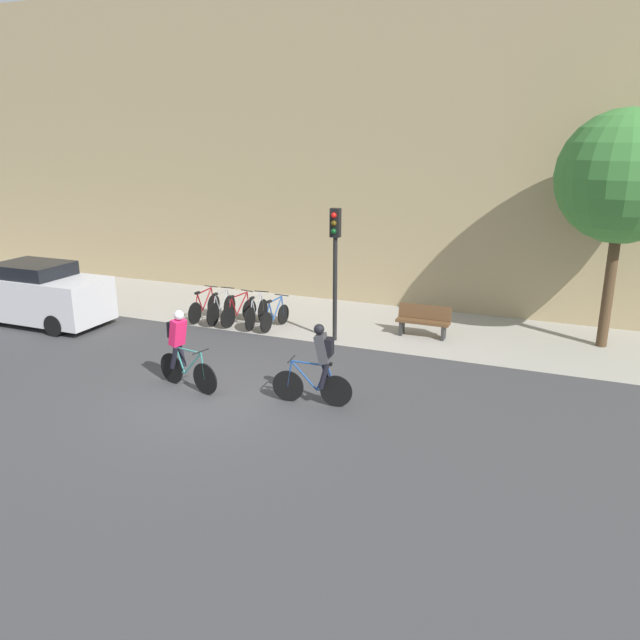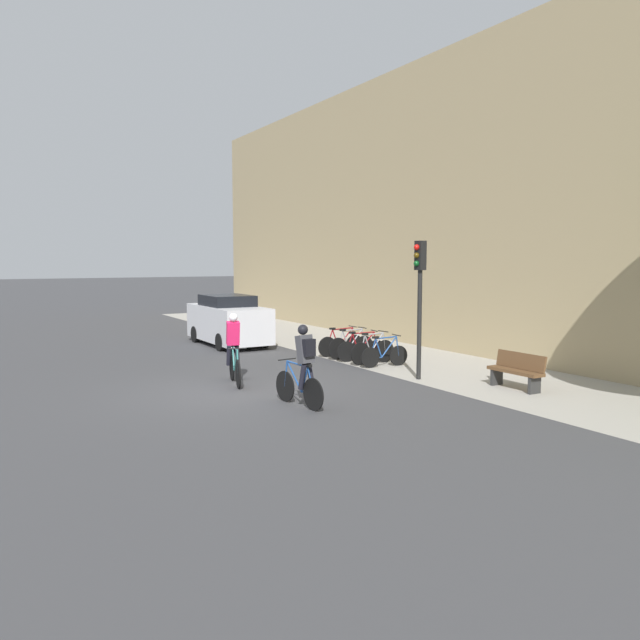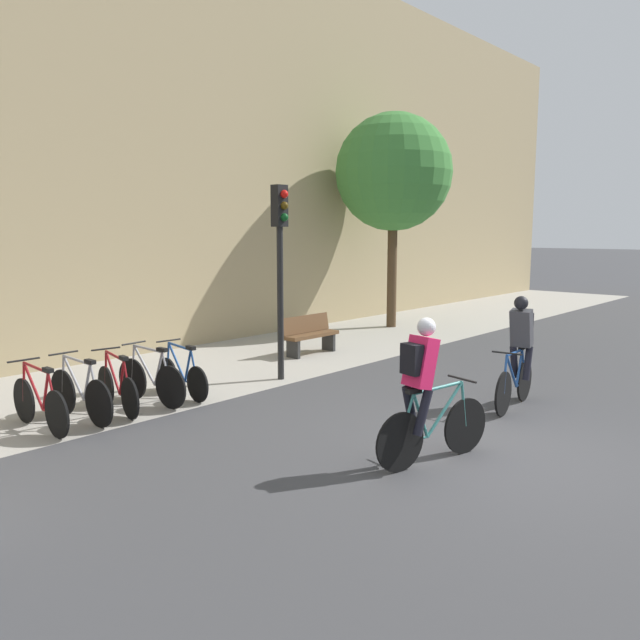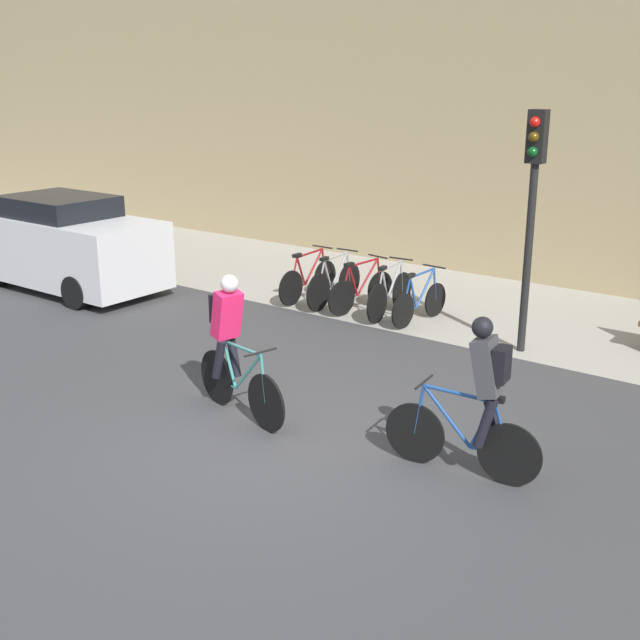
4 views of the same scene
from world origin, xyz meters
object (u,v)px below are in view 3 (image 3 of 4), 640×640
at_px(parked_bike_0, 40,403).
at_px(parked_bike_2, 117,388).
at_px(cyclist_grey, 519,348).
at_px(parked_bike_1, 80,394).
at_px(cyclist_pink, 425,389).
at_px(parked_bike_3, 151,380).
at_px(traffic_light_pole, 280,246).
at_px(parked_bike_4, 182,375).
at_px(bench, 310,334).

distance_m(parked_bike_0, parked_bike_2, 1.21).
height_order(cyclist_grey, parked_bike_0, cyclist_grey).
distance_m(parked_bike_1, parked_bike_2, 0.60).
height_order(cyclist_pink, parked_bike_0, cyclist_pink).
distance_m(parked_bike_3, traffic_light_pole, 3.39).
bearing_deg(parked_bike_3, parked_bike_1, -179.97).
height_order(cyclist_pink, traffic_light_pole, traffic_light_pole).
bearing_deg(cyclist_grey, parked_bike_0, 141.81).
xyz_separation_m(parked_bike_4, bench, (4.21, 0.92, 0.08)).
distance_m(cyclist_pink, parked_bike_4, 4.80).
bearing_deg(bench, parked_bike_1, -171.29).
bearing_deg(bench, parked_bike_0, -172.07).
xyz_separation_m(cyclist_grey, parked_bike_4, (-3.29, 4.49, -0.57)).
xyz_separation_m(parked_bike_1, parked_bike_2, (0.60, -0.00, -0.02)).
bearing_deg(traffic_light_pole, parked_bike_3, 172.25).
relative_size(parked_bike_1, parked_bike_2, 1.06).
xyz_separation_m(cyclist_pink, parked_bike_0, (-2.47, 4.77, -0.54)).
xyz_separation_m(parked_bike_0, parked_bike_3, (1.82, 0.00, 0.01)).
xyz_separation_m(parked_bike_4, traffic_light_pole, (2.02, -0.36, 2.14)).
bearing_deg(parked_bike_2, bench, 9.67).
height_order(cyclist_pink, cyclist_grey, cyclist_pink).
relative_size(parked_bike_4, bench, 1.05).
bearing_deg(cyclist_grey, parked_bike_3, 130.90).
bearing_deg(parked_bike_0, parked_bike_2, 0.01).
bearing_deg(parked_bike_2, parked_bike_0, -179.99).
relative_size(cyclist_pink, bench, 1.20).
distance_m(parked_bike_3, bench, 4.90).
height_order(parked_bike_0, traffic_light_pole, traffic_light_pole).
height_order(parked_bike_1, parked_bike_3, parked_bike_1).
bearing_deg(parked_bike_0, bench, 7.93).
bearing_deg(parked_bike_3, traffic_light_pole, -7.75).
bearing_deg(traffic_light_pole, parked_bike_2, 173.71).
distance_m(cyclist_grey, parked_bike_2, 6.38).
distance_m(parked_bike_0, parked_bike_4, 2.42).
bearing_deg(parked_bike_2, parked_bike_1, 179.94).
height_order(parked_bike_2, traffic_light_pole, traffic_light_pole).
bearing_deg(parked_bike_0, cyclist_grey, -38.19).
relative_size(parked_bike_0, traffic_light_pole, 0.47).
bearing_deg(parked_bike_1, cyclist_grey, -41.36).
height_order(cyclist_grey, parked_bike_3, cyclist_grey).
relative_size(cyclist_pink, cyclist_grey, 1.01).
distance_m(parked_bike_1, bench, 6.09).
relative_size(parked_bike_3, traffic_light_pole, 0.46).
bearing_deg(parked_bike_2, cyclist_pink, -75.19).
relative_size(parked_bike_2, traffic_light_pole, 0.45).
height_order(parked_bike_0, parked_bike_3, parked_bike_3).
relative_size(cyclist_grey, traffic_light_pole, 0.49).
xyz_separation_m(cyclist_pink, bench, (4.16, 5.69, -0.48)).
xyz_separation_m(parked_bike_0, traffic_light_pole, (4.44, -0.36, 2.12)).
height_order(parked_bike_1, parked_bike_2, parked_bike_1).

